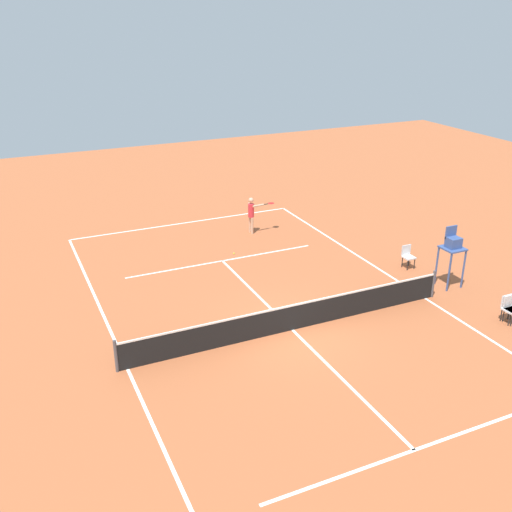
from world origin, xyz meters
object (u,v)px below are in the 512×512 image
at_px(umpire_chair, 452,247).
at_px(courtside_chair_far, 509,307).
at_px(courtside_chair_mid, 408,256).
at_px(tennis_ball, 234,253).
at_px(courtside_chair_near, 511,308).
at_px(player_serving, 252,212).

relative_size(umpire_chair, courtside_chair_far, 2.54).
bearing_deg(courtside_chair_mid, tennis_ball, -35.60).
xyz_separation_m(tennis_ball, courtside_chair_mid, (-6.01, 4.30, 0.50)).
bearing_deg(courtside_chair_mid, courtside_chair_near, 93.31).
bearing_deg(umpire_chair, courtside_chair_far, 88.36).
bearing_deg(tennis_ball, courtside_chair_far, 123.60).
relative_size(player_serving, courtside_chair_far, 1.86).
distance_m(courtside_chair_near, courtside_chair_far, 0.08).
relative_size(courtside_chair_near, courtside_chair_mid, 1.00).
bearing_deg(courtside_chair_far, courtside_chair_near, 124.20).
bearing_deg(tennis_ball, courtside_chair_near, 123.60).
bearing_deg(umpire_chair, courtside_chair_mid, -80.48).
xyz_separation_m(player_serving, courtside_chair_near, (-4.51, 11.56, -0.52)).
bearing_deg(courtside_chair_near, courtside_chair_far, -55.80).
bearing_deg(courtside_chair_near, courtside_chair_mid, -86.69).
relative_size(umpire_chair, courtside_chair_near, 2.54).
distance_m(tennis_ball, umpire_chair, 9.13).
bearing_deg(player_serving, umpire_chair, 23.22).
bearing_deg(courtside_chair_far, umpire_chair, -91.64).
distance_m(tennis_ball, courtside_chair_near, 11.42).
height_order(player_serving, umpire_chair, umpire_chair).
xyz_separation_m(umpire_chair, courtside_chair_far, (0.09, 3.07, -1.07)).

